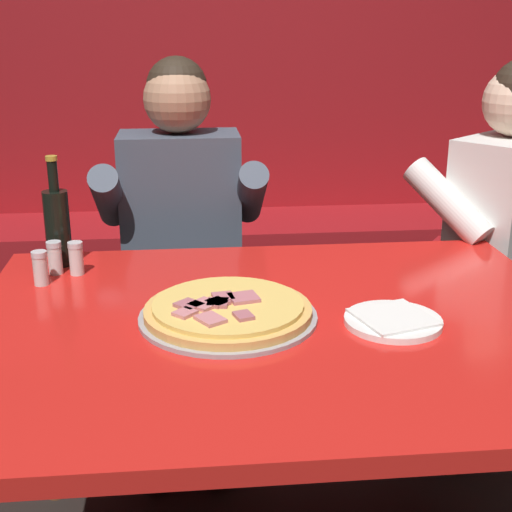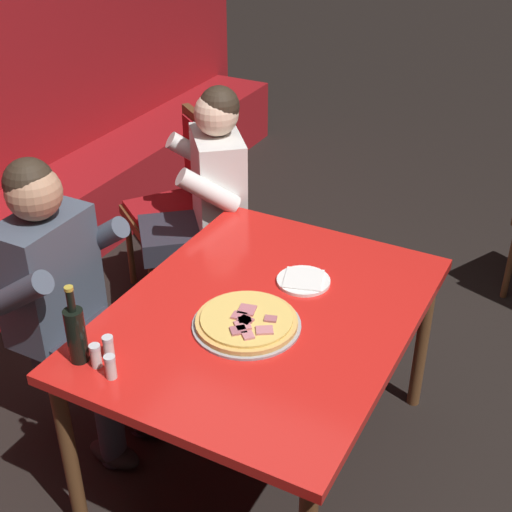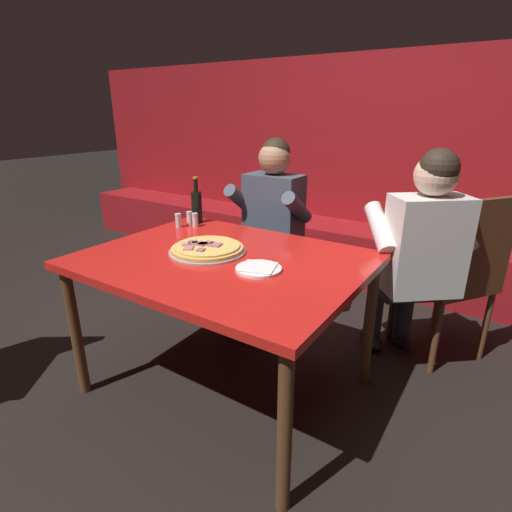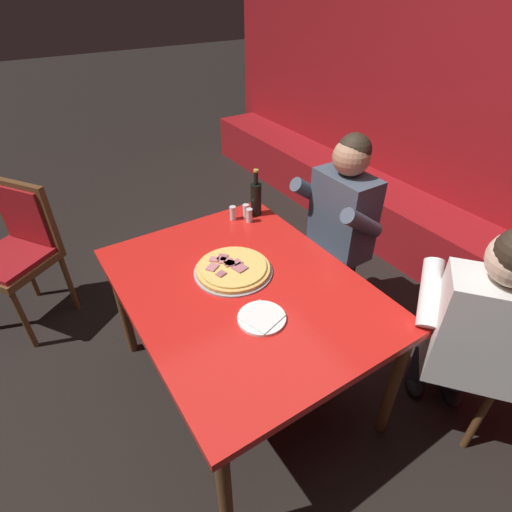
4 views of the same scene
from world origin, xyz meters
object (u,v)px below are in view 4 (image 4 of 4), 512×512
main_dining_table (243,296)px  plate_white_paper (262,318)px  beer_bottle (256,198)px  shaker_black_pepper (233,214)px  diner_standing_companion (475,329)px  dining_chair_side_aisle (18,246)px  shaker_red_pepper_flakes (249,216)px  shaker_oregano (246,212)px  pizza (233,269)px  diner_seated_blue_shirt (331,229)px

main_dining_table → plate_white_paper: bearing=-11.7°
beer_bottle → shaker_black_pepper: 0.17m
shaker_black_pepper → diner_standing_companion: bearing=19.4°
shaker_black_pepper → dining_chair_side_aisle: (-0.74, -1.14, -0.23)m
shaker_red_pepper_flakes → shaker_black_pepper: bearing=-138.8°
shaker_black_pepper → main_dining_table: bearing=-25.8°
shaker_red_pepper_flakes → diner_standing_companion: (1.23, 0.39, -0.09)m
shaker_oregano → shaker_black_pepper: 0.08m
shaker_black_pepper → dining_chair_side_aisle: 1.38m
pizza → beer_bottle: (-0.42, 0.41, 0.09)m
shaker_oregano → diner_standing_companion: size_ratio=0.07×
main_dining_table → shaker_black_pepper: 0.63m
beer_bottle → diner_standing_companion: (1.28, 0.31, -0.16)m
beer_bottle → shaker_black_pepper: size_ratio=3.40×
dining_chair_side_aisle → plate_white_paper: bearing=28.3°
beer_bottle → shaker_red_pepper_flakes: (0.05, -0.08, -0.07)m
pizza → shaker_black_pepper: size_ratio=4.55×
shaker_oregano → main_dining_table: bearing=-33.0°
pizza → plate_white_paper: 0.36m
pizza → dining_chair_side_aisle: size_ratio=0.41×
shaker_oregano → shaker_black_pepper: bearing=-105.9°
shaker_black_pepper → pizza: bearing=-30.1°
plate_white_paper → diner_seated_blue_shirt: 0.92m
shaker_black_pepper → shaker_oregano: bearing=74.1°
diner_seated_blue_shirt → pizza: bearing=-82.2°
shaker_red_pepper_flakes → shaker_black_pepper: (-0.08, -0.07, 0.00)m
shaker_red_pepper_flakes → diner_standing_companion: diner_standing_companion is taller
pizza → shaker_oregano: 0.54m
plate_white_paper → beer_bottle: (-0.77, 0.47, 0.10)m
plate_white_paper → shaker_black_pepper: (-0.80, 0.32, 0.03)m
plate_white_paper → beer_bottle: size_ratio=0.72×
beer_bottle → plate_white_paper: bearing=-31.2°
dining_chair_side_aisle → pizza: bearing=36.9°
pizza → beer_bottle: size_ratio=1.34×
pizza → shaker_oregano: bearing=141.6°
shaker_red_pepper_flakes → dining_chair_side_aisle: dining_chair_side_aisle is taller
pizza → shaker_oregano: (-0.42, 0.33, 0.02)m
dining_chair_side_aisle → diner_standing_companion: (2.05, 1.60, 0.14)m
beer_bottle → shaker_red_pepper_flakes: bearing=-56.4°
pizza → main_dining_table: bearing=-6.3°
beer_bottle → diner_seated_blue_shirt: (0.32, 0.33, -0.16)m
beer_bottle → diner_standing_companion: 1.33m
main_dining_table → diner_standing_companion: bearing=44.2°
beer_bottle → dining_chair_side_aisle: bearing=-120.5°
main_dining_table → shaker_oregano: 0.65m
diner_standing_companion → shaker_red_pepper_flakes: bearing=-162.3°
main_dining_table → dining_chair_side_aisle: size_ratio=1.42×
pizza → diner_seated_blue_shirt: bearing=97.8°
main_dining_table → shaker_black_pepper: (-0.56, 0.27, 0.11)m
plate_white_paper → beer_bottle: bearing=148.8°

